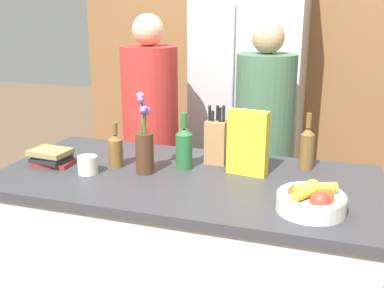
{
  "coord_description": "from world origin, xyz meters",
  "views": [
    {
      "loc": [
        0.62,
        -1.8,
        1.62
      ],
      "look_at": [
        0.0,
        0.1,
        1.03
      ],
      "focal_mm": 42.0,
      "sensor_mm": 36.0,
      "label": 1
    }
  ],
  "objects_px": {
    "flower_vase": "(145,147)",
    "book_stack": "(52,157)",
    "cereal_box": "(248,143)",
    "refrigerator": "(249,99)",
    "person_at_sink": "(151,132)",
    "person_in_blue": "(263,140)",
    "bottle_vinegar": "(116,149)",
    "fruit_bowl": "(312,200)",
    "bottle_oil": "(184,147)",
    "knife_block": "(216,141)",
    "coffee_mug": "(88,165)",
    "bottle_wine": "(307,147)"
  },
  "relations": [
    {
      "from": "book_stack",
      "to": "knife_block",
      "type": "bearing_deg",
      "value": 20.1
    },
    {
      "from": "bottle_vinegar",
      "to": "person_in_blue",
      "type": "height_order",
      "value": "person_in_blue"
    },
    {
      "from": "refrigerator",
      "to": "cereal_box",
      "type": "distance_m",
      "value": 1.3
    },
    {
      "from": "knife_block",
      "to": "bottle_wine",
      "type": "bearing_deg",
      "value": 7.46
    },
    {
      "from": "bottle_oil",
      "to": "person_in_blue",
      "type": "xyz_separation_m",
      "value": [
        0.26,
        0.69,
        -0.14
      ]
    },
    {
      "from": "book_stack",
      "to": "fruit_bowl",
      "type": "bearing_deg",
      "value": -7.16
    },
    {
      "from": "knife_block",
      "to": "coffee_mug",
      "type": "xyz_separation_m",
      "value": [
        -0.52,
        -0.32,
        -0.07
      ]
    },
    {
      "from": "knife_block",
      "to": "cereal_box",
      "type": "relative_size",
      "value": 0.98
    },
    {
      "from": "refrigerator",
      "to": "knife_block",
      "type": "height_order",
      "value": "refrigerator"
    },
    {
      "from": "cereal_box",
      "to": "bottle_vinegar",
      "type": "height_order",
      "value": "cereal_box"
    },
    {
      "from": "bottle_vinegar",
      "to": "flower_vase",
      "type": "bearing_deg",
      "value": -12.14
    },
    {
      "from": "bottle_vinegar",
      "to": "person_at_sink",
      "type": "bearing_deg",
      "value": 99.21
    },
    {
      "from": "flower_vase",
      "to": "coffee_mug",
      "type": "height_order",
      "value": "flower_vase"
    },
    {
      "from": "cereal_box",
      "to": "fruit_bowl",
      "type": "bearing_deg",
      "value": -46.52
    },
    {
      "from": "cereal_box",
      "to": "person_at_sink",
      "type": "relative_size",
      "value": 0.18
    },
    {
      "from": "person_in_blue",
      "to": "flower_vase",
      "type": "bearing_deg",
      "value": -96.24
    },
    {
      "from": "coffee_mug",
      "to": "cereal_box",
      "type": "bearing_deg",
      "value": 17.7
    },
    {
      "from": "coffee_mug",
      "to": "refrigerator",
      "type": "bearing_deg",
      "value": 73.35
    },
    {
      "from": "fruit_bowl",
      "to": "cereal_box",
      "type": "xyz_separation_m",
      "value": [
        -0.31,
        0.32,
        0.1
      ]
    },
    {
      "from": "cereal_box",
      "to": "book_stack",
      "type": "distance_m",
      "value": 0.94
    },
    {
      "from": "fruit_bowl",
      "to": "bottle_vinegar",
      "type": "height_order",
      "value": "bottle_vinegar"
    },
    {
      "from": "bottle_vinegar",
      "to": "knife_block",
      "type": "bearing_deg",
      "value": 24.34
    },
    {
      "from": "knife_block",
      "to": "coffee_mug",
      "type": "relative_size",
      "value": 2.35
    },
    {
      "from": "knife_block",
      "to": "book_stack",
      "type": "height_order",
      "value": "knife_block"
    },
    {
      "from": "cereal_box",
      "to": "person_in_blue",
      "type": "bearing_deg",
      "value": 92.95
    },
    {
      "from": "book_stack",
      "to": "coffee_mug",
      "type": "bearing_deg",
      "value": -12.79
    },
    {
      "from": "cereal_box",
      "to": "person_in_blue",
      "type": "height_order",
      "value": "person_in_blue"
    },
    {
      "from": "fruit_bowl",
      "to": "bottle_vinegar",
      "type": "relative_size",
      "value": 1.19
    },
    {
      "from": "flower_vase",
      "to": "book_stack",
      "type": "xyz_separation_m",
      "value": [
        -0.47,
        -0.04,
        -0.09
      ]
    },
    {
      "from": "flower_vase",
      "to": "person_in_blue",
      "type": "height_order",
      "value": "person_in_blue"
    },
    {
      "from": "cereal_box",
      "to": "refrigerator",
      "type": "bearing_deg",
      "value": 100.92
    },
    {
      "from": "knife_block",
      "to": "person_at_sink",
      "type": "bearing_deg",
      "value": 139.34
    },
    {
      "from": "bottle_vinegar",
      "to": "bottle_wine",
      "type": "height_order",
      "value": "bottle_wine"
    },
    {
      "from": "flower_vase",
      "to": "book_stack",
      "type": "bearing_deg",
      "value": -175.39
    },
    {
      "from": "fruit_bowl",
      "to": "person_at_sink",
      "type": "bearing_deg",
      "value": 138.9
    },
    {
      "from": "book_stack",
      "to": "person_at_sink",
      "type": "relative_size",
      "value": 0.13
    },
    {
      "from": "bottle_oil",
      "to": "person_in_blue",
      "type": "height_order",
      "value": "person_in_blue"
    },
    {
      "from": "book_stack",
      "to": "bottle_oil",
      "type": "bearing_deg",
      "value": 13.9
    },
    {
      "from": "cereal_box",
      "to": "coffee_mug",
      "type": "bearing_deg",
      "value": -162.3
    },
    {
      "from": "knife_block",
      "to": "cereal_box",
      "type": "bearing_deg",
      "value": -30.73
    },
    {
      "from": "fruit_bowl",
      "to": "bottle_vinegar",
      "type": "xyz_separation_m",
      "value": [
        -0.92,
        0.23,
        0.04
      ]
    },
    {
      "from": "refrigerator",
      "to": "bottle_oil",
      "type": "height_order",
      "value": "refrigerator"
    },
    {
      "from": "fruit_bowl",
      "to": "book_stack",
      "type": "height_order",
      "value": "fruit_bowl"
    },
    {
      "from": "book_stack",
      "to": "refrigerator",
      "type": "bearing_deg",
      "value": 64.94
    },
    {
      "from": "knife_block",
      "to": "bottle_oil",
      "type": "distance_m",
      "value": 0.17
    },
    {
      "from": "bottle_vinegar",
      "to": "bottle_wine",
      "type": "bearing_deg",
      "value": 16.42
    },
    {
      "from": "refrigerator",
      "to": "knife_block",
      "type": "relative_size",
      "value": 7.0
    },
    {
      "from": "bottle_oil",
      "to": "flower_vase",
      "type": "bearing_deg",
      "value": -142.25
    },
    {
      "from": "person_at_sink",
      "to": "person_in_blue",
      "type": "height_order",
      "value": "person_at_sink"
    },
    {
      "from": "knife_block",
      "to": "bottle_wine",
      "type": "relative_size",
      "value": 1.08
    }
  ]
}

